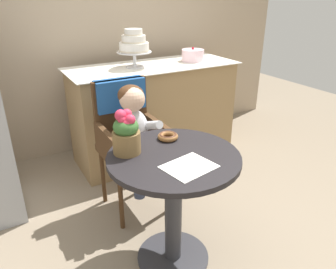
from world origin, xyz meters
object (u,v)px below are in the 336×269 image
cafe_table (173,188)px  round_layer_cake (193,55)px  tiered_cake_stand (134,44)px  flower_vase (126,133)px  donut_front (168,136)px  wicker_chair (126,125)px  seated_child (135,128)px

cafe_table → round_layer_cake: 1.67m
tiered_cake_stand → round_layer_cake: size_ratio=1.54×
flower_vase → round_layer_cake: 1.63m
donut_front → tiered_cake_stand: 1.20m
wicker_chair → cafe_table: bearing=-85.4°
cafe_table → seated_child: bearing=88.3°
seated_child → tiered_cake_stand: (0.35, 0.76, 0.42)m
wicker_chair → round_layer_cake: round_layer_cake is taller
donut_front → flower_vase: (-0.28, -0.04, 0.10)m
cafe_table → seated_child: size_ratio=0.99×
tiered_cake_stand → flower_vase: bearing=-116.4°
donut_front → round_layer_cake: round_layer_cake is taller
flower_vase → tiered_cake_stand: size_ratio=0.76×
cafe_table → donut_front: bearing=69.2°
wicker_chair → flower_vase: flower_vase is taller
cafe_table → round_layer_cake: round_layer_cake is taller
donut_front → wicker_chair: bearing=96.5°
tiered_cake_stand → round_layer_cake: tiered_cake_stand is taller
wicker_chair → round_layer_cake: size_ratio=4.51×
wicker_chair → tiered_cake_stand: (0.35, 0.61, 0.46)m
wicker_chair → flower_vase: bearing=-106.0°
seated_child → cafe_table: bearing=-91.7°
flower_vase → cafe_table: bearing=-36.7°
flower_vase → tiered_cake_stand: bearing=63.6°
cafe_table → tiered_cake_stand: (0.37, 1.30, 0.59)m
tiered_cake_stand → round_layer_cake: 0.62m
donut_front → flower_vase: size_ratio=0.49×
flower_vase → tiered_cake_stand: tiered_cake_stand is taller
donut_front → cafe_table: bearing=-110.8°
seated_child → round_layer_cake: size_ratio=3.43×
cafe_table → wicker_chair: bearing=88.7°
flower_vase → round_layer_cake: round_layer_cake is taller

